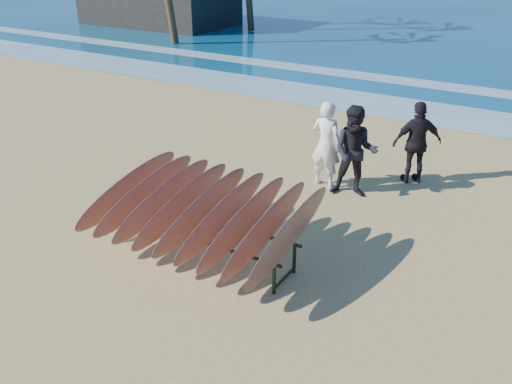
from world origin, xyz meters
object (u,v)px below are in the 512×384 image
Objects in this scene: person_dark_a at (355,152)px; person_dark_b at (417,143)px; person_white at (326,144)px; surfboard_rack at (203,210)px.

person_dark_a is 1.56m from person_dark_b.
person_white is at bearing 0.22° from person_dark_b.
person_white is 0.98× the size of person_dark_a.
person_dark_a reaches higher than person_dark_b.
person_dark_b is at bearing 39.86° from person_dark_a.
surfboard_rack is at bearing -125.34° from person_dark_a.
person_dark_a is at bearing 70.84° from surfboard_rack.
surfboard_rack is 3.65m from person_white.
person_white is 1.04× the size of person_dark_b.
person_white is 1.93m from person_dark_b.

